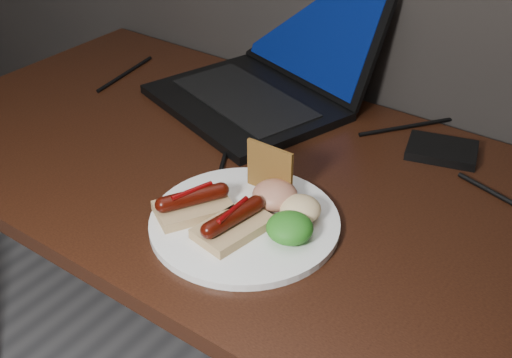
{
  "coord_description": "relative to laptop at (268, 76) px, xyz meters",
  "views": [
    {
      "loc": [
        0.55,
        0.62,
        1.36
      ],
      "look_at": [
        0.07,
        1.27,
        0.82
      ],
      "focal_mm": 45.0,
      "sensor_mm": 36.0,
      "label": 1
    }
  ],
  "objects": [
    {
      "name": "desk",
      "position": [
        0.15,
        -0.24,
        -0.14
      ],
      "size": [
        1.4,
        0.7,
        0.75
      ],
      "color": "#34180D",
      "rests_on": "ground"
    },
    {
      "name": "laptop",
      "position": [
        0.0,
        0.0,
        0.0
      ],
      "size": [
        0.46,
        0.46,
        0.25
      ],
      "color": "black",
      "rests_on": "desk"
    },
    {
      "name": "salad_greens",
      "position": [
        0.3,
        -0.38,
        -0.02
      ],
      "size": [
        0.07,
        0.07,
        0.04
      ],
      "primitive_type": "ellipsoid",
      "color": "#125B12",
      "rests_on": "plate"
    },
    {
      "name": "desk_cables",
      "position": [
        0.11,
        -0.07,
        -0.05
      ],
      "size": [
        0.92,
        0.44,
        0.01
      ],
      "color": "black",
      "rests_on": "desk"
    },
    {
      "name": "salsa_mound",
      "position": [
        0.24,
        -0.32,
        -0.02
      ],
      "size": [
        0.07,
        0.07,
        0.04
      ],
      "primitive_type": "ellipsoid",
      "color": "#990F0F",
      "rests_on": "plate"
    },
    {
      "name": "plate",
      "position": [
        0.22,
        -0.38,
        -0.04
      ],
      "size": [
        0.31,
        0.31,
        0.01
      ],
      "primitive_type": "cylinder",
      "rotation": [
        0.0,
        0.0,
        -0.06
      ],
      "color": "white",
      "rests_on": "desk"
    },
    {
      "name": "bread_sausage_left",
      "position": [
        0.15,
        -0.41,
        -0.02
      ],
      "size": [
        0.12,
        0.13,
        0.04
      ],
      "color": "#D1BB7A",
      "rests_on": "plate"
    },
    {
      "name": "bread_sausage_center",
      "position": [
        0.23,
        -0.41,
        -0.02
      ],
      "size": [
        0.09,
        0.13,
        0.04
      ],
      "color": "#D1BB7A",
      "rests_on": "plate"
    },
    {
      "name": "crispbread",
      "position": [
        0.21,
        -0.29,
        0.0
      ],
      "size": [
        0.09,
        0.01,
        0.08
      ],
      "primitive_type": "cube",
      "color": "#965F29",
      "rests_on": "plate"
    },
    {
      "name": "coleslaw_mound",
      "position": [
        0.29,
        -0.33,
        -0.02
      ],
      "size": [
        0.06,
        0.06,
        0.04
      ],
      "primitive_type": "ellipsoid",
      "color": "beige",
      "rests_on": "plate"
    },
    {
      "name": "hard_drive",
      "position": [
        0.39,
        0.0,
        -0.04
      ],
      "size": [
        0.14,
        0.12,
        0.02
      ],
      "primitive_type": "cube",
      "rotation": [
        0.0,
        0.0,
        0.28
      ],
      "color": "black",
      "rests_on": "desk"
    }
  ]
}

